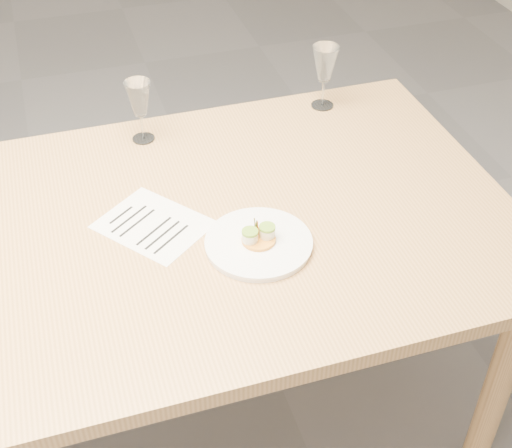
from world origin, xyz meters
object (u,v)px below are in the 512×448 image
object	(u,v)px
dining_table	(18,279)
recipe_sheet	(153,225)
dinner_plate	(259,242)
wine_glass_3	(325,65)
wine_glass_2	(139,100)

from	to	relation	value
dining_table	recipe_sheet	size ratio (longest dim) A/B	7.73
dinner_plate	wine_glass_3	bearing A→B (deg)	55.68
dinner_plate	wine_glass_3	size ratio (longest dim) A/B	1.31
dining_table	wine_glass_2	size ratio (longest dim) A/B	13.57
recipe_sheet	wine_glass_2	size ratio (longest dim) A/B	1.76
dinner_plate	wine_glass_3	distance (m)	0.67
recipe_sheet	wine_glass_3	xyz separation A→B (m)	(0.59, 0.40, 0.13)
dining_table	wine_glass_3	distance (m)	1.02
dining_table	wine_glass_2	xyz separation A→B (m)	(0.37, 0.39, 0.19)
dinner_plate	recipe_sheet	world-z (taller)	dinner_plate
recipe_sheet	wine_glass_3	bearing A→B (deg)	-4.02
dining_table	wine_glass_3	size ratio (longest dim) A/B	12.66
recipe_sheet	dinner_plate	bearing A→B (deg)	-72.31
wine_glass_2	wine_glass_3	size ratio (longest dim) A/B	0.93
dining_table	wine_glass_2	world-z (taller)	wine_glass_2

